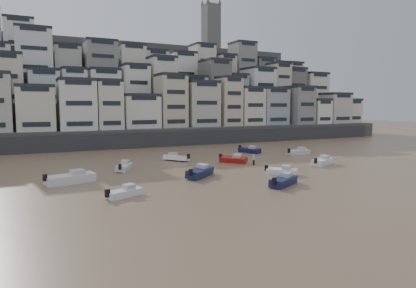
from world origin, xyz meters
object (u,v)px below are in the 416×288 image
boat_a (283,179)px  boat_h (176,157)px  boat_j (124,191)px  boat_k (71,176)px  boat_g (299,151)px  boat_e (233,159)px  boat_b (282,170)px  boat_c (200,171)px  boat_f (124,166)px  boat_d (323,160)px  person_pink (254,160)px  boat_i (249,149)px

boat_a → boat_h: 24.68m
boat_j → boat_k: bearing=90.6°
boat_a → boat_g: bearing=17.9°
boat_e → boat_h: (-7.69, 6.32, 0.01)m
boat_e → boat_b: bearing=-34.2°
boat_c → boat_b: bearing=-59.5°
boat_f → boat_h: size_ratio=0.98×
boat_a → boat_f: bearing=99.1°
boat_j → boat_k: size_ratio=0.69×
boat_f → boat_k: (-8.09, -6.31, 0.18)m
boat_d → boat_j: size_ratio=1.31×
boat_c → boat_f: 12.29m
boat_e → boat_j: size_ratio=1.15×
boat_k → person_pink: (27.91, 1.99, 0.00)m
boat_h → boat_i: 17.68m
boat_h → boat_j: boat_h is taller
boat_d → boat_f: boat_d is taller
boat_d → boat_h: 24.31m
boat_i → person_pink: size_ratio=3.03×
boat_f → boat_e: bearing=-65.2°
boat_i → boat_j: boat_i is taller
boat_a → boat_g: (20.21, 21.30, -0.03)m
boat_c → boat_d: boat_c is taller
boat_a → boat_h: size_ratio=1.06×
boat_b → boat_c: bearing=-152.8°
boat_c → boat_i: 27.21m
boat_e → person_pink: (1.67, -3.60, 0.18)m
boat_a → boat_i: 30.99m
boat_d → boat_b: bearing=174.9°
boat_a → boat_g: size_ratio=1.04×
boat_a → boat_c: size_ratio=0.90×
boat_h → person_pink: size_ratio=2.96×
boat_e → boat_i: 13.87m
person_pink → boat_k: bearing=-175.9°
boat_k → boat_g: bearing=-3.2°
boat_g → boat_j: (-38.57, -18.47, -0.11)m
boat_d → boat_e: (-11.60, 8.48, -0.10)m
boat_i → boat_g: bearing=26.9°
boat_i → boat_k: size_ratio=0.83×
boat_h → boat_i: (17.29, 3.70, 0.02)m
boat_d → boat_i: bearing=71.9°
boat_g → boat_h: bearing=169.6°
boat_e → boat_h: boat_h is taller
boat_c → boat_j: boat_c is taller
boat_f → person_pink: size_ratio=2.90×
boat_a → boat_k: size_ratio=0.86×
boat_g → boat_i: size_ratio=0.99×
boat_h → boat_k: 22.04m
boat_h → boat_j: size_ratio=1.17×
boat_c → person_pink: 12.90m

